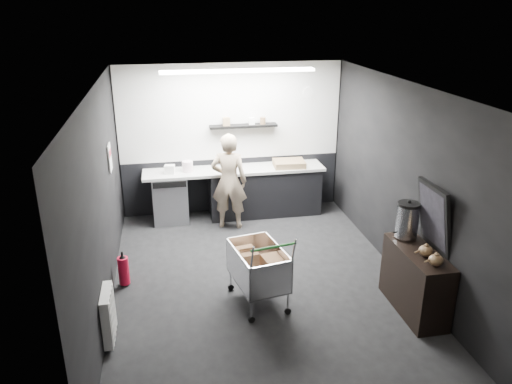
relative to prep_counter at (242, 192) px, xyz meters
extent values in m
plane|color=black|center=(-0.14, -2.42, -0.46)|extent=(5.50, 5.50, 0.00)
plane|color=white|center=(-0.14, -2.42, 2.24)|extent=(5.50, 5.50, 0.00)
plane|color=black|center=(-0.14, 0.33, 0.89)|extent=(5.50, 0.00, 5.50)
plane|color=black|center=(-0.14, -5.17, 0.89)|extent=(5.50, 0.00, 5.50)
plane|color=black|center=(-2.14, -2.42, 0.89)|extent=(0.00, 5.50, 5.50)
plane|color=black|center=(1.86, -2.42, 0.89)|extent=(0.00, 5.50, 5.50)
cube|color=silver|center=(-0.14, 0.31, 1.39)|extent=(3.95, 0.02, 1.70)
cube|color=black|center=(-0.14, 0.31, 0.04)|extent=(3.95, 0.02, 1.00)
cube|color=black|center=(0.06, 0.20, 1.16)|extent=(1.20, 0.22, 0.04)
cylinder|color=white|center=(1.26, 0.30, 1.69)|extent=(0.20, 0.03, 0.20)
cube|color=white|center=(-2.12, -1.12, 1.09)|extent=(0.02, 0.30, 0.40)
cube|color=red|center=(-2.11, -1.12, 1.16)|extent=(0.02, 0.22, 0.10)
cube|color=white|center=(-2.08, -3.32, -0.11)|extent=(0.10, 0.50, 0.60)
cube|color=white|center=(-0.14, -0.57, 2.21)|extent=(2.40, 0.20, 0.04)
cube|color=black|center=(0.41, 0.00, -0.03)|extent=(2.00, 0.56, 0.85)
cube|color=#B8B9B3|center=(-0.14, 0.00, 0.42)|extent=(3.20, 0.60, 0.05)
cube|color=#9EA0A5|center=(-1.29, 0.00, -0.03)|extent=(0.60, 0.58, 0.85)
cube|color=black|center=(-1.29, -0.30, 0.32)|extent=(0.56, 0.02, 0.10)
imported|color=beige|center=(-0.29, -0.45, 0.37)|extent=(0.69, 0.55, 1.66)
cube|color=silver|center=(-0.25, -2.84, -0.14)|extent=(0.72, 0.96, 0.02)
cube|color=silver|center=(-0.53, -2.84, 0.08)|extent=(0.18, 0.86, 0.46)
cube|color=silver|center=(0.02, -2.84, 0.08)|extent=(0.18, 0.86, 0.46)
cube|color=silver|center=(-0.25, -3.27, 0.08)|extent=(0.56, 0.12, 0.46)
cube|color=silver|center=(-0.25, -2.41, 0.08)|extent=(0.56, 0.12, 0.46)
cylinder|color=silver|center=(-0.50, -3.24, -0.28)|extent=(0.02, 0.02, 0.31)
cylinder|color=silver|center=(-0.01, -3.24, -0.28)|extent=(0.02, 0.02, 0.31)
cylinder|color=silver|center=(-0.50, -2.44, -0.28)|extent=(0.02, 0.02, 0.31)
cylinder|color=silver|center=(-0.01, -2.44, -0.28)|extent=(0.02, 0.02, 0.31)
cylinder|color=#23812E|center=(-0.25, -3.33, 0.57)|extent=(0.56, 0.14, 0.03)
cube|color=brown|center=(-0.38, -2.74, 0.07)|extent=(0.30, 0.35, 0.39)
cube|color=brown|center=(-0.11, -2.96, 0.05)|extent=(0.27, 0.32, 0.35)
cylinder|color=black|center=(-0.50, -3.24, -0.42)|extent=(0.09, 0.04, 0.08)
cylinder|color=black|center=(-0.50, -2.44, -0.42)|extent=(0.09, 0.04, 0.08)
cylinder|color=black|center=(-0.01, -3.24, -0.42)|extent=(0.09, 0.04, 0.08)
cylinder|color=black|center=(-0.01, -2.44, -0.42)|extent=(0.09, 0.04, 0.08)
cube|color=black|center=(1.64, -3.38, -0.04)|extent=(0.42, 1.11, 0.83)
cylinder|color=silver|center=(1.64, -3.01, 0.61)|extent=(0.28, 0.28, 0.43)
cylinder|color=black|center=(1.64, -3.01, 0.84)|extent=(0.28, 0.28, 0.04)
sphere|color=black|center=(1.64, -3.01, 0.88)|extent=(0.05, 0.05, 0.05)
ellipsoid|color=brown|center=(1.64, -3.52, 0.45)|extent=(0.17, 0.17, 0.13)
ellipsoid|color=brown|center=(1.64, -3.75, 0.45)|extent=(0.17, 0.17, 0.13)
cube|color=black|center=(1.80, -3.33, 0.79)|extent=(0.19, 0.65, 0.83)
cube|color=black|center=(1.78, -3.33, 0.79)|extent=(0.14, 0.56, 0.71)
cylinder|color=red|center=(-1.99, -2.10, -0.24)|extent=(0.15, 0.15, 0.39)
cone|color=black|center=(-1.99, -2.10, -0.01)|extent=(0.10, 0.10, 0.06)
cylinder|color=black|center=(-1.99, -2.10, 0.03)|extent=(0.03, 0.03, 0.06)
cube|color=olive|center=(0.85, -0.05, 0.50)|extent=(0.57, 0.45, 0.11)
cylinder|color=white|center=(-0.96, 0.00, 0.54)|extent=(0.19, 0.19, 0.19)
cube|color=white|center=(-1.26, -0.05, 0.52)|extent=(0.19, 0.16, 0.15)
camera|label=1|loc=(-1.31, -8.32, 3.20)|focal=35.00mm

